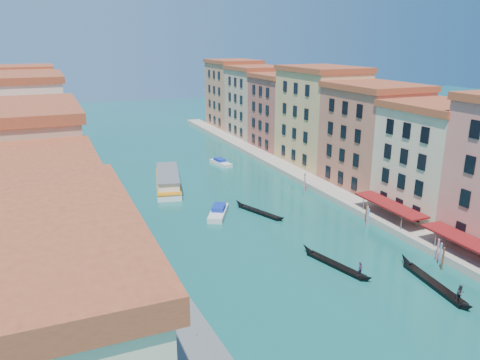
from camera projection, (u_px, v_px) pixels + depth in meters
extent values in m
cube|color=tan|center=(21.00, 284.00, 35.17)|extent=(12.00, 15.00, 17.00)
cube|color=brown|center=(3.00, 169.00, 32.57)|extent=(12.80, 15.40, 1.00)
cube|color=tan|center=(24.00, 205.00, 49.01)|extent=(12.00, 17.00, 19.00)
cube|color=brown|center=(10.00, 110.00, 46.12)|extent=(12.80, 17.40, 1.00)
cube|color=beige|center=(27.00, 178.00, 63.05)|extent=(12.00, 14.00, 16.50)
cube|color=brown|center=(19.00, 113.00, 60.53)|extent=(12.80, 14.40, 1.00)
cube|color=beige|center=(27.00, 142.00, 76.68)|extent=(12.00, 18.00, 20.00)
cube|color=brown|center=(19.00, 77.00, 73.65)|extent=(12.80, 18.40, 1.00)
cube|color=tan|center=(30.00, 132.00, 92.05)|extent=(12.00, 16.00, 17.50)
cube|color=brown|center=(23.00, 84.00, 89.38)|extent=(12.80, 16.40, 1.00)
cube|color=#9F6D57|center=(30.00, 118.00, 105.59)|extent=(12.00, 15.00, 18.50)
cube|color=brown|center=(24.00, 73.00, 102.78)|extent=(12.80, 15.40, 1.00)
cube|color=beige|center=(31.00, 107.00, 119.65)|extent=(12.00, 17.00, 19.00)
cube|color=brown|center=(25.00, 67.00, 116.76)|extent=(12.80, 17.40, 1.00)
cube|color=#D5B48D|center=(435.00, 165.00, 69.67)|extent=(12.00, 14.00, 16.50)
cube|color=brown|center=(442.00, 106.00, 67.15)|extent=(12.80, 14.40, 1.00)
cube|color=#B45F46|center=(371.00, 141.00, 82.70)|extent=(12.00, 16.00, 18.00)
cube|color=brown|center=(376.00, 86.00, 79.96)|extent=(12.80, 16.40, 1.00)
cube|color=tan|center=(320.00, 120.00, 97.42)|extent=(12.00, 18.00, 20.00)
cube|color=brown|center=(323.00, 69.00, 94.40)|extent=(12.80, 18.40, 1.00)
cube|color=#A04F41|center=(283.00, 115.00, 112.35)|extent=(12.00, 15.00, 17.50)
cube|color=brown|center=(284.00, 76.00, 109.68)|extent=(12.80, 15.40, 1.00)
cube|color=tan|center=(256.00, 105.00, 125.89)|extent=(12.00, 16.00, 18.50)
cube|color=brown|center=(256.00, 68.00, 123.08)|extent=(12.80, 16.40, 1.00)
cube|color=#B4724F|center=(233.00, 97.00, 140.32)|extent=(12.00, 17.00, 19.50)
cube|color=brown|center=(233.00, 61.00, 137.36)|extent=(12.80, 17.40, 1.00)
cube|color=gray|center=(299.00, 176.00, 91.90)|extent=(4.00, 140.00, 1.00)
cube|color=maroon|center=(478.00, 246.00, 54.61)|extent=(3.20, 15.30, 0.25)
cylinder|color=#5F5F62|center=(435.00, 243.00, 59.03)|extent=(0.12, 0.12, 3.00)
cube|color=maroon|center=(390.00, 205.00, 68.29)|extent=(3.20, 12.60, 0.25)
cylinder|color=#5F5F62|center=(401.00, 226.00, 64.50)|extent=(0.12, 0.12, 3.00)
cylinder|color=#5F5F62|center=(363.00, 207.00, 71.92)|extent=(0.12, 0.12, 3.00)
cylinder|color=#55361D|center=(443.00, 260.00, 55.05)|extent=(0.24, 0.24, 3.20)
cylinder|color=#55361D|center=(440.00, 255.00, 56.16)|extent=(0.24, 0.24, 3.20)
cylinder|color=#55361D|center=(438.00, 251.00, 57.26)|extent=(0.24, 0.24, 3.20)
cylinder|color=#55361D|center=(368.00, 219.00, 67.41)|extent=(0.24, 0.24, 3.20)
cylinder|color=#55361D|center=(367.00, 216.00, 68.52)|extent=(0.24, 0.24, 3.20)
cylinder|color=#55361D|center=(366.00, 214.00, 69.62)|extent=(0.24, 0.24, 3.20)
cylinder|color=#55361D|center=(305.00, 185.00, 83.31)|extent=(0.24, 0.24, 3.20)
cylinder|color=#55361D|center=(305.00, 183.00, 84.41)|extent=(0.24, 0.24, 3.20)
cylinder|color=#55361D|center=(305.00, 181.00, 85.52)|extent=(0.24, 0.24, 3.20)
cube|color=#5F5F62|center=(196.00, 351.00, 36.55)|extent=(5.03, 16.58, 0.25)
cube|color=white|center=(168.00, 183.00, 86.93)|extent=(7.90, 18.61, 1.09)
cube|color=white|center=(168.00, 177.00, 86.59)|extent=(6.68, 14.97, 1.45)
cube|color=#5F5F62|center=(168.00, 173.00, 86.34)|extent=(7.04, 15.47, 0.23)
cube|color=#CB700B|center=(168.00, 181.00, 86.78)|extent=(7.95, 18.62, 0.23)
cube|color=black|center=(335.00, 265.00, 56.10)|extent=(3.21, 8.55, 0.43)
cone|color=black|center=(307.00, 249.00, 59.60)|extent=(1.32, 2.07, 1.60)
cone|color=black|center=(368.00, 278.00, 52.41)|extent=(1.23, 1.75, 1.41)
imported|color=#312032|center=(360.00, 269.00, 53.07)|extent=(0.68, 0.53, 1.64)
cube|color=black|center=(433.00, 284.00, 51.71)|extent=(2.36, 9.64, 0.48)
cone|color=black|center=(405.00, 260.00, 56.50)|extent=(1.22, 2.24, 1.79)
cone|color=black|center=(468.00, 307.00, 46.72)|extent=(1.17, 1.87, 1.57)
imported|color=#2C2528|center=(460.00, 293.00, 47.67)|extent=(0.97, 0.80, 1.83)
cube|color=black|center=(259.00, 212.00, 73.27)|extent=(3.96, 8.19, 0.42)
cone|color=black|center=(239.00, 203.00, 76.39)|extent=(1.45, 2.05, 1.56)
cone|color=black|center=(282.00, 218.00, 69.98)|extent=(1.34, 1.75, 1.38)
cube|color=silver|center=(218.00, 213.00, 72.35)|extent=(5.47, 7.38, 0.82)
cube|color=#132C9C|center=(219.00, 207.00, 72.64)|extent=(3.11, 3.59, 0.72)
cube|color=silver|center=(221.00, 163.00, 101.71)|extent=(3.13, 6.67, 0.73)
cube|color=#132C9C|center=(220.00, 160.00, 101.90)|extent=(2.11, 3.00, 0.64)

